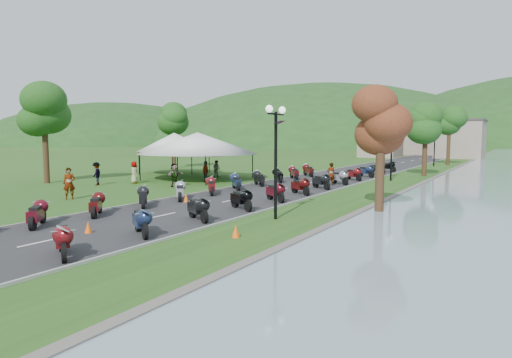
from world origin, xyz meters
The scene contains 13 objects.
road centered at (0.00, 40.00, 0.01)m, with size 7.00×120.00×0.02m, color #2D2D2F.
hills_backdrop centered at (0.00, 200.00, 0.00)m, with size 360.00×120.00×76.00m, color #285621, non-canonical shape.
far_building centered at (-2.00, 85.00, 2.50)m, with size 18.00×16.00×5.00m, color gray.
moto_row_left centered at (-2.56, 17.45, 0.55)m, with size 2.60×44.12×1.10m, color #331411, non-canonical shape.
moto_row_right centered at (2.29, 26.37, 0.55)m, with size 2.60×43.91×1.10m, color #331411, non-canonical shape.
vendor_tent_main centered at (-9.48, 30.92, 2.00)m, with size 6.78×6.78×4.00m, color white, non-canonical shape.
vendor_tent_side centered at (-14.98, 34.31, 2.00)m, with size 4.78×4.78×4.00m, color white, non-canonical shape.
tree_park_left centered at (-17.93, 22.50, 4.41)m, with size 3.17×3.17×8.81m, color #27611E, non-canonical shape.
tree_lakeside centered at (8.37, 22.62, 3.32)m, with size 2.39×2.39×6.65m, color #27611E, non-canonical shape.
pedestrian_a centered at (-8.47, 17.45, 0.00)m, with size 0.68×0.50×1.88m, color slate.
pedestrian_b centered at (-9.32, 33.39, 0.00)m, with size 0.74×0.41×1.53m, color slate.
pedestrian_c centered at (-13.26, 23.43, 0.00)m, with size 1.12×0.46×1.74m, color slate.
traffic_cone_near centered at (0.17, 11.75, 0.24)m, with size 0.30×0.30×0.47m, color #F2590C.
Camera 1 is at (14.59, 0.20, 3.79)m, focal length 32.00 mm.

